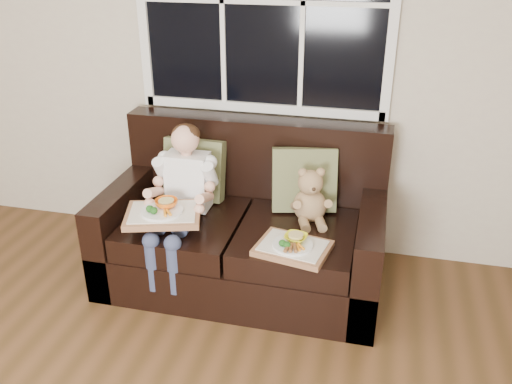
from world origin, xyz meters
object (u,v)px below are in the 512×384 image
(loveseat, at_px, (245,233))
(tray_right, at_px, (293,246))
(child, at_px, (183,188))
(teddy_bear, at_px, (310,199))
(tray_left, at_px, (163,213))

(loveseat, xyz_separation_m, tray_right, (0.37, -0.37, 0.17))
(child, height_order, teddy_bear, child)
(tray_left, bearing_deg, teddy_bear, 6.52)
(teddy_bear, relative_size, tray_left, 0.71)
(child, xyz_separation_m, tray_right, (0.72, -0.25, -0.16))
(loveseat, height_order, child, child)
(child, distance_m, teddy_bear, 0.77)
(child, distance_m, tray_right, 0.78)
(loveseat, relative_size, tray_right, 3.90)
(loveseat, relative_size, teddy_bear, 4.79)
(tray_left, height_order, tray_right, tray_left)
(child, xyz_separation_m, tray_left, (-0.04, -0.22, -0.06))
(teddy_bear, height_order, tray_right, teddy_bear)
(loveseat, bearing_deg, tray_left, -139.82)
(loveseat, distance_m, tray_right, 0.55)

